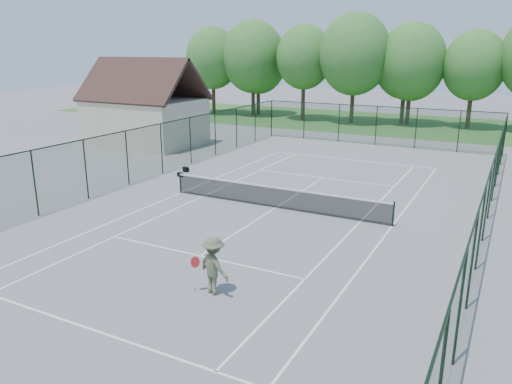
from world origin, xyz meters
The scene contains 10 objects.
ground centered at (0.00, 0.00, 0.00)m, with size 140.00×140.00×0.00m, color gray.
grass_far centered at (0.00, 30.00, 0.01)m, with size 80.00×16.00×0.01m, color #3A6E2C.
court_lines centered at (0.00, 0.00, 0.00)m, with size 11.05×23.85×0.01m.
tennis_net centered at (0.00, 0.00, 0.58)m, with size 11.08×0.08×1.10m.
fence_enclosure centered at (0.00, 0.00, 1.56)m, with size 18.05×36.05×3.02m.
utility_building centered at (-16.00, 10.00, 3.12)m, with size 8.60×6.27×6.63m.
tree_line_far centered at (0.00, 30.00, 5.99)m, with size 39.40×6.40×9.70m.
sports_bag_a centered at (-7.94, 3.89, 0.15)m, with size 0.38×0.23×0.30m, color black.
sports_bag_b centered at (-7.55, 2.77, 0.13)m, with size 0.32×0.20×0.25m, color black.
tennis_player centered at (2.01, -8.58, 0.92)m, with size 1.66×1.03×1.84m.
Camera 1 is at (9.62, -20.33, 7.30)m, focal length 35.00 mm.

